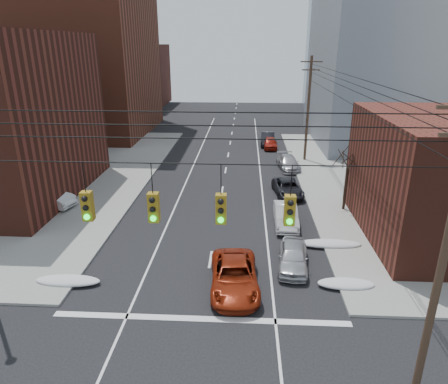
# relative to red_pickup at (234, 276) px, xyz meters

# --- Properties ---
(building_brick_tall) EXTENTS (24.00, 20.00, 30.00)m
(building_brick_tall) POSITION_rel_red_pickup_xyz_m (-25.51, 38.91, 14.27)
(building_brick_tall) COLOR brown
(building_brick_tall) RESTS_ON ground
(building_brick_far) EXTENTS (22.00, 18.00, 12.00)m
(building_brick_far) POSITION_rel_red_pickup_xyz_m (-27.51, 64.91, 5.27)
(building_brick_far) COLOR #512218
(building_brick_far) RESTS_ON ground
(building_office) EXTENTS (22.00, 20.00, 25.00)m
(building_office) POSITION_rel_red_pickup_xyz_m (20.49, 34.91, 11.77)
(building_office) COLOR gray
(building_office) RESTS_ON ground
(building_glass) EXTENTS (20.00, 18.00, 22.00)m
(building_glass) POSITION_rel_red_pickup_xyz_m (22.49, 60.91, 10.27)
(building_glass) COLOR gray
(building_glass) RESTS_ON ground
(utility_pole_right) EXTENTS (2.20, 0.28, 11.00)m
(utility_pole_right) POSITION_rel_red_pickup_xyz_m (6.99, -6.09, 5.05)
(utility_pole_right) COLOR #473323
(utility_pole_right) RESTS_ON ground
(utility_pole_far) EXTENTS (2.20, 0.28, 11.00)m
(utility_pole_far) POSITION_rel_red_pickup_xyz_m (6.99, 24.91, 5.05)
(utility_pole_far) COLOR #473323
(utility_pole_far) RESTS_ON ground
(traffic_signals) EXTENTS (17.00, 0.42, 2.02)m
(traffic_signals) POSITION_rel_red_pickup_xyz_m (-1.41, -6.12, 6.43)
(traffic_signals) COLOR black
(traffic_signals) RESTS_ON ground
(bare_tree) EXTENTS (2.09, 2.20, 4.93)m
(bare_tree) POSITION_rel_red_pickup_xyz_m (8.08, 10.91, 1.59)
(bare_tree) COLOR black
(bare_tree) RESTS_ON ground
(snow_nw) EXTENTS (3.50, 1.08, 0.42)m
(snow_nw) POSITION_rel_red_pickup_xyz_m (-8.91, -0.09, -0.52)
(snow_nw) COLOR silver
(snow_nw) RESTS_ON ground
(snow_ne) EXTENTS (3.00, 1.08, 0.42)m
(snow_ne) POSITION_rel_red_pickup_xyz_m (5.89, 0.41, -0.52)
(snow_ne) COLOR silver
(snow_ne) RESTS_ON ground
(snow_east_far) EXTENTS (4.00, 1.08, 0.42)m
(snow_east_far) POSITION_rel_red_pickup_xyz_m (5.89, 4.91, -0.52)
(snow_east_far) COLOR silver
(snow_east_far) RESTS_ON ground
(red_pickup) EXTENTS (2.77, 5.42, 1.47)m
(red_pickup) POSITION_rel_red_pickup_xyz_m (0.00, 0.00, 0.00)
(red_pickup) COLOR maroon
(red_pickup) RESTS_ON ground
(parked_car_a) EXTENTS (2.10, 4.25, 1.39)m
(parked_car_a) POSITION_rel_red_pickup_xyz_m (3.29, 2.31, -0.04)
(parked_car_a) COLOR #B7B8BC
(parked_car_a) RESTS_ON ground
(parked_car_b) EXTENTS (1.55, 4.39, 1.45)m
(parked_car_b) POSITION_rel_red_pickup_xyz_m (3.40, 8.09, -0.01)
(parked_car_b) COLOR silver
(parked_car_b) RESTS_ON ground
(parked_car_c) EXTENTS (2.63, 4.80, 1.27)m
(parked_car_c) POSITION_rel_red_pickup_xyz_m (4.10, 14.08, -0.10)
(parked_car_c) COLOR black
(parked_car_c) RESTS_ON ground
(parked_car_d) EXTENTS (2.39, 4.83, 1.35)m
(parked_car_d) POSITION_rel_red_pickup_xyz_m (4.89, 21.65, -0.06)
(parked_car_d) COLOR #ABABAF
(parked_car_d) RESTS_ON ground
(parked_car_e) EXTENTS (1.63, 3.99, 1.36)m
(parked_car_e) POSITION_rel_red_pickup_xyz_m (3.50, 30.24, -0.05)
(parked_car_e) COLOR maroon
(parked_car_e) RESTS_ON ground
(parked_car_f) EXTENTS (1.95, 4.82, 1.56)m
(parked_car_f) POSITION_rel_red_pickup_xyz_m (3.29, 32.16, 0.04)
(parked_car_f) COLOR black
(parked_car_f) RESTS_ON ground
(lot_car_a) EXTENTS (5.01, 2.84, 1.56)m
(lot_car_a) POSITION_rel_red_pickup_xyz_m (-15.01, 10.18, 0.20)
(lot_car_a) COLOR silver
(lot_car_a) RESTS_ON sidewalk_nw
(lot_car_b) EXTENTS (4.99, 2.52, 1.35)m
(lot_car_b) POSITION_rel_red_pickup_xyz_m (-16.92, 17.99, 0.09)
(lot_car_b) COLOR #ADADB2
(lot_car_b) RESTS_ON sidewalk_nw
(lot_car_c) EXTENTS (4.75, 2.79, 1.29)m
(lot_car_c) POSITION_rel_red_pickup_xyz_m (-18.07, 11.40, 0.06)
(lot_car_c) COLOR black
(lot_car_c) RESTS_ON sidewalk_nw
(lot_car_d) EXTENTS (4.34, 2.65, 1.38)m
(lot_car_d) POSITION_rel_red_pickup_xyz_m (-19.18, 19.42, 0.11)
(lot_car_d) COLOR #B2B1B6
(lot_car_d) RESTS_ON sidewalk_nw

